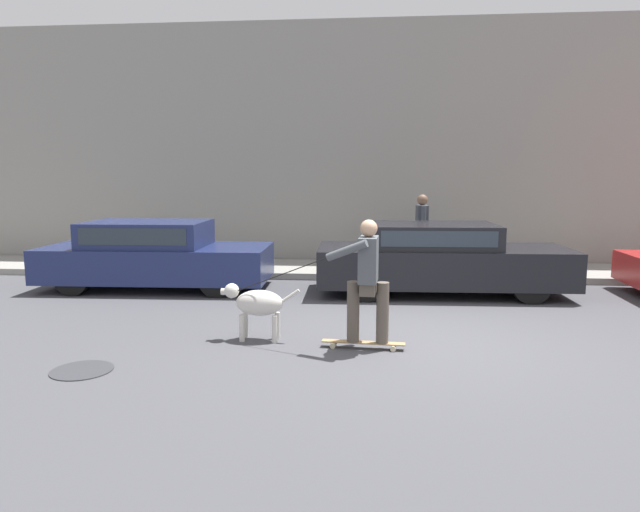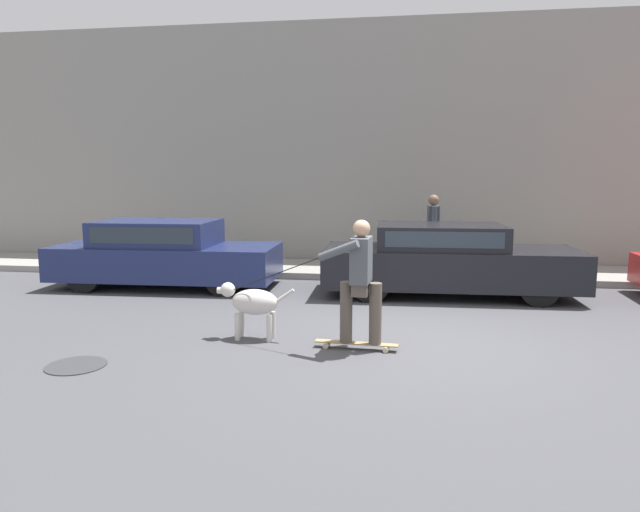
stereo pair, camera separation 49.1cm
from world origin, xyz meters
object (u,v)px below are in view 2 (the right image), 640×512
(parked_car_1, at_px, (447,261))
(pedestrian_with_bag, at_px, (433,229))
(skateboarder, at_px, (360,277))
(parked_car_0, at_px, (165,255))
(dog, at_px, (252,303))

(parked_car_1, height_order, pedestrian_with_bag, pedestrian_with_bag)
(skateboarder, relative_size, pedestrian_with_bag, 1.41)
(parked_car_0, relative_size, dog, 4.11)
(dog, height_order, pedestrian_with_bag, pedestrian_with_bag)
(parked_car_0, distance_m, dog, 4.13)
(parked_car_1, bearing_deg, pedestrian_with_bag, 93.66)
(pedestrian_with_bag, bearing_deg, parked_car_1, -86.41)
(parked_car_1, relative_size, skateboarder, 2.00)
(parked_car_0, distance_m, skateboarder, 5.31)
(dog, bearing_deg, skateboarder, 172.16)
(parked_car_0, bearing_deg, pedestrian_with_bag, 18.56)
(dog, bearing_deg, parked_car_0, -48.76)
(parked_car_1, distance_m, pedestrian_with_bag, 1.96)
(parked_car_0, xyz_separation_m, dog, (2.62, -3.19, -0.14))
(parked_car_0, distance_m, pedestrian_with_bag, 5.49)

